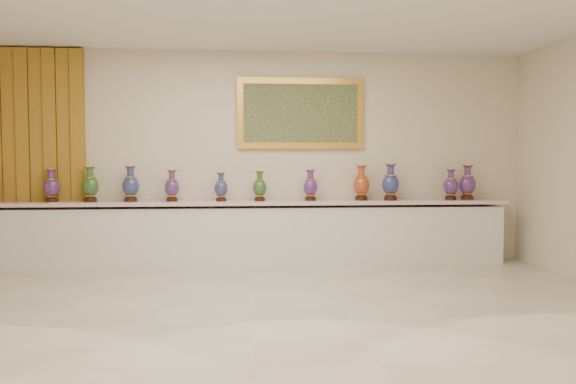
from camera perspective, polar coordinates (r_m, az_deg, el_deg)
name	(u,v)px	position (r m, az deg, el deg)	size (l,w,h in m)	color
ground	(251,307)	(5.68, -3.82, -11.58)	(8.00, 8.00, 0.00)	beige
room	(70,150)	(8.27, -21.27, 3.98)	(8.00, 8.00, 8.00)	beige
counter	(247,234)	(7.83, -4.16, -4.30)	(7.28, 0.48, 0.90)	white
vase_1	(51,187)	(8.19, -22.90, 0.47)	(0.24, 0.24, 0.45)	#32190D
vase_2	(90,186)	(8.02, -19.45, 0.59)	(0.25, 0.25, 0.48)	#32190D
vase_3	(131,185)	(7.92, -15.69, 0.64)	(0.28, 0.28, 0.49)	#32190D
vase_4	(172,187)	(7.82, -11.70, 0.48)	(0.26, 0.26, 0.43)	#32190D
vase_5	(221,188)	(7.75, -6.82, 0.38)	(0.23, 0.23, 0.40)	#32190D
vase_6	(260,187)	(7.75, -2.89, 0.46)	(0.22, 0.22, 0.42)	#32190D
vase_7	(310,187)	(7.83, 2.29, 0.55)	(0.26, 0.26, 0.43)	#32190D
vase_8	(361,184)	(7.98, 7.46, 0.76)	(0.29, 0.29, 0.49)	#32190D
vase_9	(391,184)	(8.02, 10.37, 0.82)	(0.25, 0.25, 0.52)	#32190D
vase_10	(451,186)	(8.30, 16.20, 0.60)	(0.26, 0.26, 0.44)	#32190D
vase_11	(467,184)	(8.38, 17.76, 0.78)	(0.27, 0.27, 0.50)	#32190D
label_card	(55,203)	(8.02, -22.60, -1.00)	(0.10, 0.06, 0.00)	white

